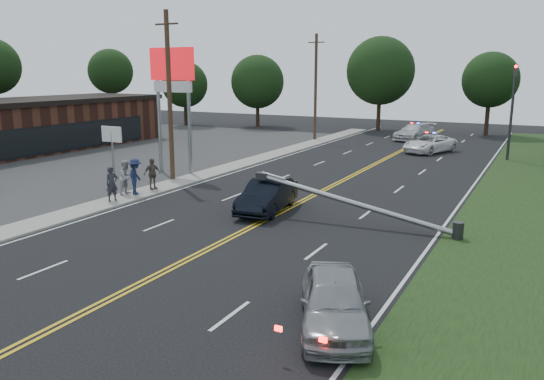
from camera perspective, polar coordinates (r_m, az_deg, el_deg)
The scene contains 23 objects.
ground at distance 18.41m, azimuth -11.05°, elevation -8.38°, with size 120.00×120.00×0.00m, color black.
parking_lot at distance 39.27m, azimuth -24.96°, elevation 1.87°, with size 25.00×60.00×0.01m, color #2D2D2D.
sidewalk at distance 30.96m, azimuth -11.72°, elevation 0.29°, with size 1.80×70.00×0.12m, color gray.
centerline_yellow at distance 26.55m, azimuth 2.49°, elevation -1.60°, with size 0.36×80.00×0.00m, color gold.
pylon_sign at distance 34.71m, azimuth -10.66°, elevation 11.53°, with size 3.20×0.35×8.00m.
small_sign at distance 35.76m, azimuth -16.85°, elevation 5.35°, with size 1.60×0.14×3.10m.
traffic_signal at distance 43.44m, azimuth 24.45°, elevation 8.44°, with size 0.28×0.41×7.05m.
fallen_streetlight at distance 23.04m, azimuth 9.83°, elevation -1.65°, with size 9.36×0.44×1.91m.
utility_pole_mid at distance 32.36m, azimuth -10.97°, elevation 9.84°, with size 1.60×0.28×10.00m.
utility_pole_far at distance 51.43m, azimuth 4.71°, elevation 10.96°, with size 1.60×0.28×10.00m.
tree_3 at distance 64.64m, azimuth -16.97°, elevation 12.09°, with size 5.04×5.04×9.08m.
tree_4 at distance 66.97m, azimuth -9.37°, elevation 11.14°, with size 5.61×5.61×7.82m.
tree_5 at distance 64.85m, azimuth -1.57°, elevation 11.55°, with size 6.35×6.35×8.52m.
tree_6 at distance 61.41m, azimuth 11.58°, elevation 12.44°, with size 7.50×7.50×10.37m.
tree_7 at distance 60.01m, azimuth 22.44°, elevation 10.89°, with size 5.69×5.69×8.56m.
crashed_sedan at distance 25.20m, azimuth -0.54°, elevation -0.58°, with size 1.63×4.68×1.54m, color black.
waiting_sedan at distance 14.07m, azimuth 6.70°, elevation -11.77°, with size 1.73×4.29×1.46m, color gray.
emergency_a at distance 45.68m, azimuth 16.59°, elevation 4.78°, with size 2.38×5.16×1.43m, color white.
emergency_b at distance 53.74m, azimuth 15.06°, elevation 6.06°, with size 2.22×5.46×1.58m, color silver.
bystander_a at distance 27.87m, azimuth -16.84°, elevation 0.63°, with size 0.64×0.42×1.76m, color #26272E.
bystander_b at distance 29.24m, azimuth -15.40°, elevation 1.34°, with size 0.89×0.70×1.84m, color #A4A5A9.
bystander_c at distance 29.05m, azimuth -14.48°, elevation 1.41°, with size 1.24×0.71×1.92m, color #1B2344.
bystander_d at distance 30.08m, azimuth -12.77°, elevation 1.71°, with size 1.03×0.43×1.76m, color #5F544C.
Camera 1 is at (10.92, -13.31, 6.52)m, focal length 35.00 mm.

